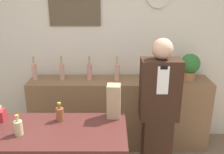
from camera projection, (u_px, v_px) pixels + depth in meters
back_wall at (108, 45)px, 3.35m from camera, size 5.20×0.09×2.70m
back_shelf at (120, 113)px, 3.38m from camera, size 2.35×0.42×0.95m
shopkeeper at (159, 113)px, 2.68m from camera, size 0.41×0.26×1.61m
potted_plant at (191, 66)px, 3.16m from camera, size 0.25×0.25×0.35m
paper_bag at (115, 101)px, 2.23m from camera, size 0.13×0.13×0.31m
counter_bottle_1 at (19, 127)px, 1.98m from camera, size 0.07×0.07×0.17m
counter_bottle_2 at (61, 114)px, 2.20m from camera, size 0.07×0.07×0.17m
shelf_bottle_0 at (35, 71)px, 3.20m from camera, size 0.07×0.07×0.31m
shelf_bottle_1 at (63, 71)px, 3.20m from camera, size 0.07×0.07×0.31m
shelf_bottle_2 at (90, 71)px, 3.20m from camera, size 0.07×0.07×0.31m
shelf_bottle_3 at (118, 72)px, 3.18m from camera, size 0.07×0.07×0.31m
shelf_bottle_4 at (145, 71)px, 3.20m from camera, size 0.07×0.07×0.31m
shelf_bottle_5 at (173, 72)px, 3.18m from camera, size 0.07×0.07×0.31m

